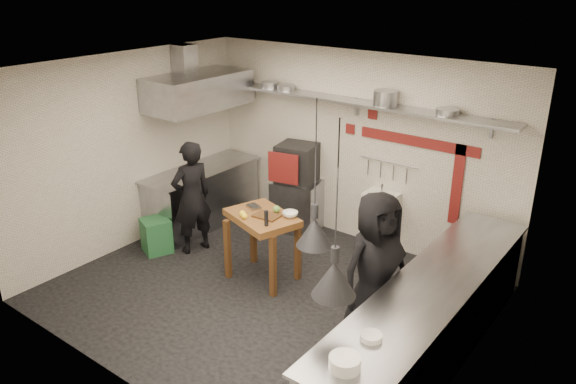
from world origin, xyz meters
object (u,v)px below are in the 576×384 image
Objects in this scene: chef_left at (192,198)px; chef_right at (376,268)px; prep_table at (263,247)px; combi_oven at (297,163)px; green_bin at (156,235)px; oven_stand at (298,205)px.

chef_right reaches higher than chef_left.
chef_right is at bearing 100.41° from chef_left.
chef_left reaches higher than prep_table.
combi_oven reaches higher than prep_table.
green_bin is 0.54× the size of prep_table.
chef_left is (0.40, 0.36, 0.57)m from green_bin.
prep_table is at bearing 104.61° from chef_left.
oven_stand reaches higher than green_bin.
green_bin is 3.54m from chef_right.
prep_table is 1.84m from chef_right.
combi_oven is at bearing 58.03° from green_bin.
oven_stand is 1.38× the size of combi_oven.
oven_stand is at bearing 127.71° from prep_table.
combi_oven is 0.35× the size of chef_left.
prep_table is 0.56× the size of chef_left.
chef_left is (-0.76, -1.50, 0.42)m from oven_stand.
chef_right reaches higher than oven_stand.
chef_left is at bearing 107.35° from chef_right.
prep_table reaches higher than oven_stand.
chef_left reaches higher than oven_stand.
green_bin is at bearing -150.44° from prep_table.
oven_stand is at bearing 43.36° from combi_oven.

